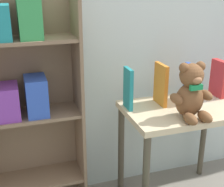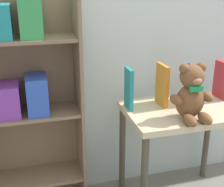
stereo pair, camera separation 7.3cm
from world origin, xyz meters
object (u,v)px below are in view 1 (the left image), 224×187
Objects in this scene: teddy_bear at (191,93)px; book_standing_orange at (161,84)px; book_standing_teal at (128,89)px; book_standing_red at (219,78)px; book_standing_blue at (191,82)px; bookshelf_side at (23,97)px; display_table at (181,123)px.

teddy_bear is 0.23m from book_standing_orange.
book_standing_red is at bearing 2.19° from book_standing_teal.
teddy_bear reaches higher than book_standing_blue.
bookshelf_side is 0.93m from teddy_bear.
book_standing_teal is at bearing -10.49° from bookshelf_side.
bookshelf_side is 5.41× the size of book_standing_teal.
bookshelf_side is at bearing 176.30° from book_standing_blue.
book_standing_teal reaches higher than book_standing_red.
teddy_bear reaches higher than book_standing_orange.
teddy_bear is 0.36m from book_standing_teal.
bookshelf_side reaches higher than book_standing_red.
display_table is 2.75× the size of book_standing_orange.
bookshelf_side is 5.77× the size of book_standing_blue.
display_table is at bearing -163.44° from book_standing_red.
display_table is 2.83× the size of book_standing_teal.
bookshelf_side is at bearing 173.66° from book_standing_red.
bookshelf_side is 5.26× the size of book_standing_orange.
teddy_bear is at bearing -105.26° from display_table.
book_standing_orange is 0.21m from book_standing_blue.
book_standing_blue is at bearing 43.06° from display_table.
bookshelf_side reaches higher than book_standing_blue.
display_table is 3.01× the size of book_standing_blue.
display_table is at bearing -15.17° from book_standing_teal.
book_standing_red is at bearing 4.01° from book_standing_blue.
book_standing_teal is at bearing -176.90° from book_standing_blue.
book_standing_blue is (0.21, 0.00, -0.01)m from book_standing_orange.
book_standing_red is (0.35, 0.24, -0.02)m from teddy_bear.
book_standing_red is (0.63, 0.02, -0.00)m from book_standing_teal.
book_standing_orange is (-0.07, 0.22, -0.02)m from teddy_bear.
display_table is 0.28m from teddy_bear.
bookshelf_side is at bearing 159.26° from teddy_bear.
book_standing_blue is at bearing 1.08° from book_standing_orange.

